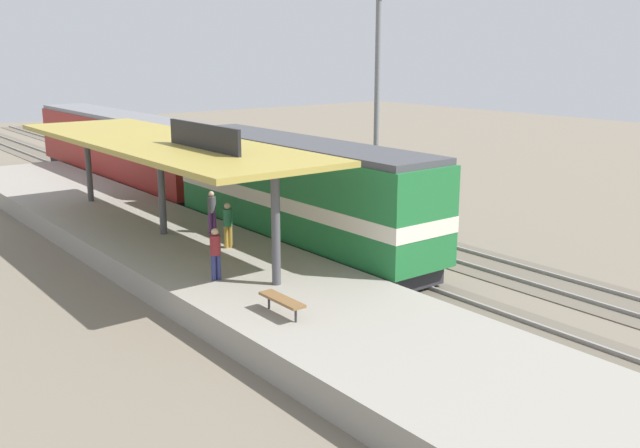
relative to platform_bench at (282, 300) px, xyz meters
name	(u,v)px	position (x,y,z in m)	size (l,w,h in m)	color
ground_plane	(297,230)	(8.00, 10.31, -1.34)	(120.00, 120.00, 0.00)	#706656
track_near	(260,236)	(6.00, 10.31, -1.31)	(3.20, 110.00, 0.16)	#5F5649
track_far	(340,221)	(10.60, 10.31, -1.31)	(3.20, 110.00, 0.16)	#5F5649
platform	(165,244)	(1.40, 10.31, -0.89)	(6.00, 44.00, 0.90)	gray
station_canopy	(160,144)	(1.40, 10.22, 3.19)	(5.20, 18.00, 4.70)	#47474C
platform_bench	(282,300)	(0.00, 0.00, 0.00)	(0.44, 1.70, 0.50)	#333338
locomotive	(298,194)	(6.00, 7.41, 1.07)	(2.93, 14.43, 4.44)	#28282D
passenger_carriage_single	(121,149)	(6.00, 25.41, 0.97)	(2.90, 20.00, 4.24)	#28282D
light_mast	(378,43)	(13.80, 11.34, 7.05)	(1.10, 1.10, 11.70)	slate
person_waiting	(228,223)	(2.39, 6.92, 0.51)	(0.34, 0.34, 1.71)	olive
person_walking	(212,210)	(3.03, 9.25, 0.51)	(0.34, 0.34, 1.71)	#663375
person_boarding	(215,251)	(0.12, 3.87, 0.51)	(0.34, 0.34, 1.71)	navy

